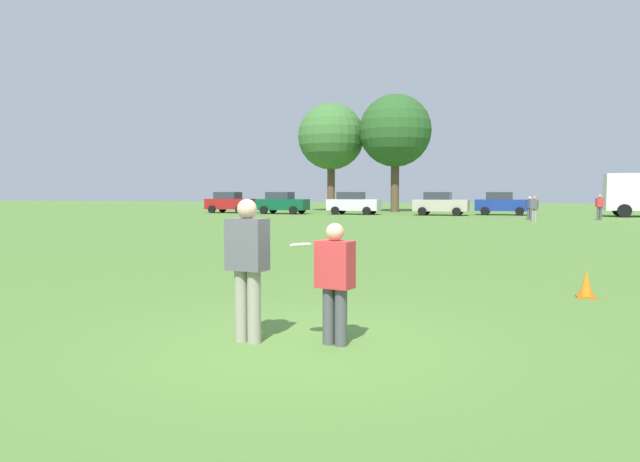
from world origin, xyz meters
TOP-DOWN VIEW (x-y plane):
  - ground_plane at (0.00, 0.00)m, footprint 195.55×195.55m
  - player_thrower at (-0.60, -0.13)m, footprint 0.53×0.36m
  - player_defender at (0.47, 0.04)m, footprint 0.48×0.34m
  - frisbee at (0.09, -0.12)m, footprint 0.28×0.27m
  - traffic_cone at (3.80, 4.55)m, footprint 0.32×0.32m
  - parked_car_near_left at (-20.68, 42.04)m, footprint 4.25×2.31m
  - parked_car_mid_left at (-15.49, 41.14)m, footprint 4.25×2.31m
  - parked_car_center at (-9.49, 41.56)m, footprint 4.25×2.31m
  - parked_car_mid_right at (-2.53, 41.66)m, footprint 4.25×2.31m
  - parked_car_near_right at (2.08, 43.82)m, footprint 4.25×2.31m
  - bystander_sideline_watcher at (8.25, 36.65)m, footprint 0.52×0.41m
  - bystander_far_jogger at (4.08, 33.12)m, footprint 0.50×0.44m
  - bystander_field_marshal at (3.90, 35.95)m, footprint 0.48×0.39m
  - tree_west_oak at (-13.69, 49.74)m, footprint 6.32×6.32m
  - tree_west_maple at (-7.42, 49.12)m, footprint 6.60×6.60m

SIDE VIEW (x-z plane):
  - ground_plane at x=0.00m, z-range 0.00..0.00m
  - traffic_cone at x=3.80m, z-range -0.01..0.47m
  - player_defender at x=0.47m, z-range 0.09..1.57m
  - bystander_field_marshal at x=3.90m, z-range 0.10..1.63m
  - bystander_far_jogger at x=4.08m, z-range 0.10..1.67m
  - parked_car_near_left at x=-20.68m, z-range 0.01..1.83m
  - parked_car_mid_left at x=-15.49m, z-range 0.01..1.83m
  - parked_car_center at x=-9.49m, z-range 0.01..1.83m
  - parked_car_mid_right at x=-2.53m, z-range 0.01..1.83m
  - parked_car_near_right at x=2.08m, z-range 0.01..1.83m
  - bystander_sideline_watcher at x=8.25m, z-range 0.11..1.77m
  - player_thrower at x=-0.60m, z-range 0.11..1.88m
  - frisbee at x=0.09m, z-range 1.18..1.27m
  - tree_west_oak at x=-13.69m, z-range 1.93..12.19m
  - tree_west_maple at x=-7.42m, z-range 2.01..12.74m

